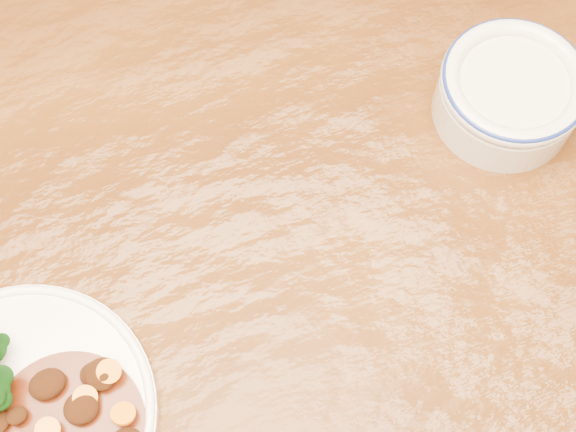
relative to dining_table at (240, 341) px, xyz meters
name	(u,v)px	position (x,y,z in m)	size (l,w,h in m)	color
dining_table	(240,341)	(0.00, 0.00, 0.00)	(1.57, 1.03, 0.75)	#57310F
dinner_plate	(18,418)	(-0.20, 0.00, 0.09)	(0.23, 0.23, 0.01)	white
dip_bowl	(510,93)	(0.32, 0.07, 0.11)	(0.14, 0.14, 0.06)	beige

